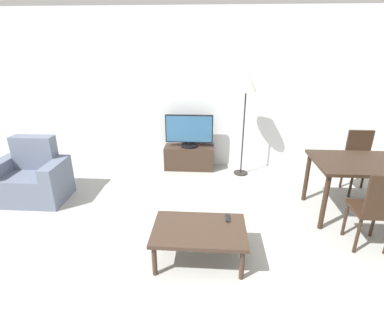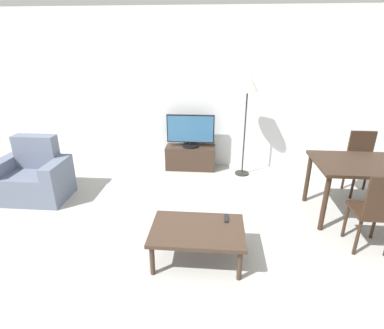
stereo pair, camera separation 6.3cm
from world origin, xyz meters
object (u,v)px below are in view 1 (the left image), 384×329
object	(u,v)px
floor_lamp	(246,87)
tv	(189,131)
armchair	(32,179)
dining_table	(369,168)
dining_chair_far	(359,159)
dining_chair_near	(376,207)
tv_stand	(189,157)
remote_primary	(228,218)
coffee_table	(199,232)

from	to	relation	value
floor_lamp	tv	bearing A→B (deg)	168.65
floor_lamp	armchair	bearing A→B (deg)	-160.24
dining_table	dining_chair_far	size ratio (longest dim) A/B	1.45
dining_chair_near	floor_lamp	size ratio (longest dim) A/B	0.55
armchair	dining_chair_far	bearing A→B (deg)	6.98
tv	dining_table	size ratio (longest dim) A/B	0.61
dining_table	armchair	bearing A→B (deg)	178.15
dining_chair_far	floor_lamp	bearing A→B (deg)	162.78
tv_stand	tv	size ratio (longest dim) A/B	1.05
tv_stand	remote_primary	xyz separation A→B (m)	(0.59, -2.28, 0.18)
remote_primary	dining_chair_far	bearing A→B (deg)	37.51
armchair	floor_lamp	bearing A→B (deg)	19.76
coffee_table	dining_chair_near	world-z (taller)	dining_chair_near
dining_chair_near	floor_lamp	bearing A→B (deg)	121.49
tv_stand	armchair	bearing A→B (deg)	-149.16
tv	coffee_table	size ratio (longest dim) A/B	0.87
remote_primary	tv	bearing A→B (deg)	104.48
dining_table	remote_primary	bearing A→B (deg)	-155.31
dining_chair_far	remote_primary	distance (m)	2.57
coffee_table	dining_table	world-z (taller)	dining_table
dining_chair_near	dining_chair_far	bearing A→B (deg)	72.08
tv	dining_chair_far	size ratio (longest dim) A/B	0.89
remote_primary	tv_stand	bearing A→B (deg)	104.46
coffee_table	dining_chair_far	size ratio (longest dim) A/B	1.02
armchair	floor_lamp	xyz separation A→B (m)	(3.11, 1.12, 1.17)
armchair	remote_primary	world-z (taller)	armchair
dining_table	tv	bearing A→B (deg)	148.74
armchair	floor_lamp	distance (m)	3.50
tv	dining_chair_near	distance (m)	3.07
dining_chair_far	floor_lamp	distance (m)	2.03
dining_table	dining_chair_far	world-z (taller)	dining_chair_far
armchair	coffee_table	xyz separation A→B (m)	(2.47, -1.18, 0.02)
tv	remote_primary	world-z (taller)	tv
dining_chair_near	coffee_table	bearing A→B (deg)	-170.93
remote_primary	dining_table	bearing A→B (deg)	24.69
dining_chair_near	dining_chair_far	world-z (taller)	same
tv_stand	remote_primary	distance (m)	2.36
armchair	tv	distance (m)	2.57
coffee_table	dining_chair_far	world-z (taller)	dining_chair_far
coffee_table	dining_chair_far	xyz separation A→B (m)	(2.34, 1.77, 0.19)
dining_table	dining_chair_far	bearing A→B (deg)	72.08
tv_stand	dining_chair_far	distance (m)	2.74
coffee_table	remote_primary	size ratio (longest dim) A/B	6.40
coffee_table	remote_primary	xyz separation A→B (m)	(0.30, 0.21, 0.05)
coffee_table	floor_lamp	bearing A→B (deg)	74.57
tv	coffee_table	xyz separation A→B (m)	(0.29, -2.48, -0.37)
tv	dining_chair_far	world-z (taller)	tv
tv_stand	dining_chair_far	xyz separation A→B (m)	(2.63, -0.72, 0.32)
dining_chair_near	remote_primary	xyz separation A→B (m)	(-1.56, -0.09, -0.14)
coffee_table	dining_table	xyz separation A→B (m)	(2.10, 1.03, 0.34)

